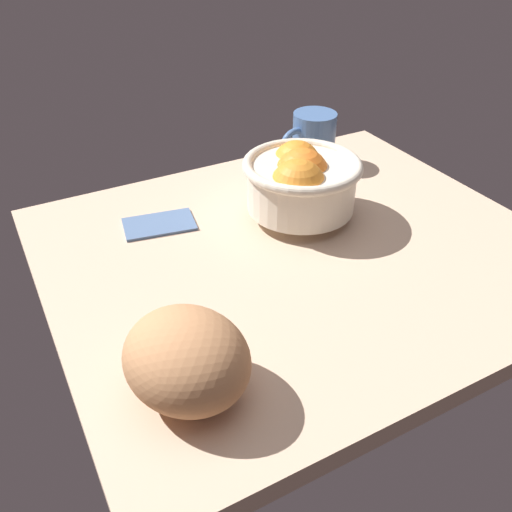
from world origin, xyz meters
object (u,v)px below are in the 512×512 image
at_px(bread_loaf, 187,359).
at_px(mug, 312,139).
at_px(fruit_bowl, 301,180).
at_px(napkin_folded, 159,223).

relative_size(bread_loaf, mug, 1.12).
distance_m(fruit_bowl, bread_loaf, 0.40).
bearing_deg(fruit_bowl, bread_loaf, 40.66).
distance_m(fruit_bowl, napkin_folded, 0.24).
relative_size(fruit_bowl, napkin_folded, 1.69).
relative_size(napkin_folded, mug, 0.88).
height_order(napkin_folded, mug, mug).
distance_m(bread_loaf, mug, 0.60).
relative_size(fruit_bowl, mug, 1.48).
bearing_deg(napkin_folded, bread_loaf, 75.39).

